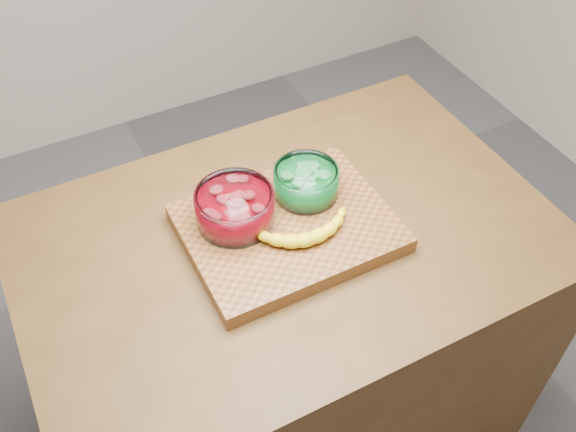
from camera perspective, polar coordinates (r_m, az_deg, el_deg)
name	(u,v)px	position (r m, az deg, el deg)	size (l,w,h in m)	color
ground	(288,418)	(2.20, 0.00, -17.51)	(3.50, 3.50, 0.00)	#535357
counter	(288,343)	(1.80, 0.00, -11.22)	(1.20, 0.80, 0.90)	#4B3116
cutting_board	(288,228)	(1.43, 0.00, -1.10)	(0.45, 0.35, 0.04)	brown
bowl_red	(235,208)	(1.40, -4.75, 0.71)	(0.17, 0.17, 0.08)	white
bowl_green	(306,182)	(1.46, 1.62, 3.03)	(0.15, 0.15, 0.07)	white
banana	(302,227)	(1.38, 1.26, -0.97)	(0.25, 0.13, 0.04)	yellow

